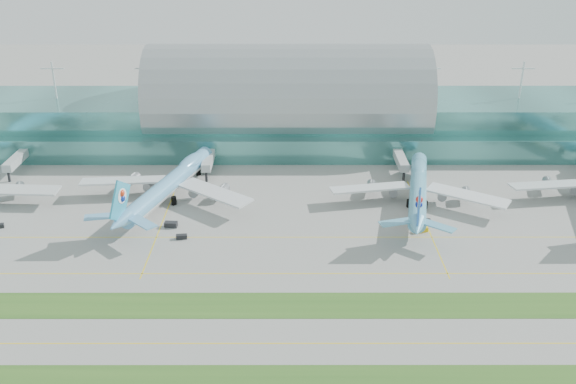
{
  "coord_description": "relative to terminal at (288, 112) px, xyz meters",
  "views": [
    {
      "loc": [
        -0.14,
        -139.5,
        95.83
      ],
      "look_at": [
        0.0,
        55.0,
        9.0
      ],
      "focal_mm": 40.0,
      "sensor_mm": 36.0,
      "label": 1
    }
  ],
  "objects": [
    {
      "name": "ground",
      "position": [
        -0.01,
        -128.79,
        -14.23
      ],
      "size": [
        700.0,
        700.0,
        0.0
      ],
      "primitive_type": "plane",
      "color": "gray",
      "rests_on": "ground"
    },
    {
      "name": "terminal",
      "position": [
        0.0,
        0.0,
        0.0
      ],
      "size": [
        340.0,
        69.1,
        36.0
      ],
      "color": "#3D7A75",
      "rests_on": "ground"
    },
    {
      "name": "grass_strip_near",
      "position": [
        -0.01,
        -156.79,
        -14.19
      ],
      "size": [
        420.0,
        12.0,
        0.08
      ],
      "primitive_type": "cube",
      "color": "#2D591E",
      "rests_on": "ground"
    },
    {
      "name": "grass_strip_far",
      "position": [
        -0.01,
        -126.79,
        -14.19
      ],
      "size": [
        420.0,
        12.0,
        0.08
      ],
      "primitive_type": "cube",
      "color": "#2D591E",
      "rests_on": "ground"
    },
    {
      "name": "taxiline_b",
      "position": [
        -0.01,
        -142.79,
        -14.22
      ],
      "size": [
        420.0,
        0.35,
        0.01
      ],
      "primitive_type": "cube",
      "color": "yellow",
      "rests_on": "ground"
    },
    {
      "name": "taxiline_c",
      "position": [
        -0.01,
        -110.79,
        -14.22
      ],
      "size": [
        420.0,
        0.35,
        0.01
      ],
      "primitive_type": "cube",
      "color": "yellow",
      "rests_on": "ground"
    },
    {
      "name": "taxiline_d",
      "position": [
        -0.01,
        -88.79,
        -14.22
      ],
      "size": [
        420.0,
        0.35,
        0.01
      ],
      "primitive_type": "cube",
      "color": "yellow",
      "rests_on": "ground"
    },
    {
      "name": "airliner_b",
      "position": [
        -41.64,
        -59.28,
        -7.85
      ],
      "size": [
        63.29,
        73.37,
        20.67
      ],
      "rotation": [
        0.0,
        0.0,
        -0.3
      ],
      "color": "#5FA3D1",
      "rests_on": "ground"
    },
    {
      "name": "airliner_c",
      "position": [
        45.6,
        -63.07,
        -8.26
      ],
      "size": [
        60.78,
        69.88,
        19.36
      ],
      "rotation": [
        0.0,
        0.0,
        -0.2
      ],
      "color": "#59A6C5",
      "rests_on": "ground"
    },
    {
      "name": "gse_c",
      "position": [
        -33.57,
        -89.73,
        -13.53
      ],
      "size": [
        3.57,
        1.97,
        1.4
      ],
      "primitive_type": "cube",
      "rotation": [
        0.0,
        0.0,
        0.12
      ],
      "color": "black",
      "rests_on": "ground"
    },
    {
      "name": "gse_d",
      "position": [
        -38.26,
        -81.54,
        -13.36
      ],
      "size": [
        4.29,
        2.5,
        1.73
      ],
      "primitive_type": "cube",
      "rotation": [
        0.0,
        0.0,
        -0.08
      ],
      "color": "black",
      "rests_on": "ground"
    },
    {
      "name": "gse_e",
      "position": [
        43.0,
        -85.05,
        -13.47
      ],
      "size": [
        4.3,
        3.1,
        1.51
      ],
      "primitive_type": "cube",
      "rotation": [
        0.0,
        0.0,
        0.33
      ],
      "color": "gold",
      "rests_on": "ground"
    },
    {
      "name": "gse_f",
      "position": [
        45.85,
        -78.21,
        -13.63
      ],
      "size": [
        2.92,
        1.75,
        1.19
      ],
      "primitive_type": "cube",
      "rotation": [
        0.0,
        0.0,
        -0.09
      ],
      "color": "black",
      "rests_on": "ground"
    }
  ]
}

